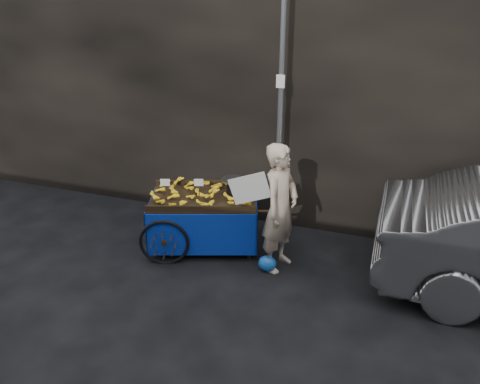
% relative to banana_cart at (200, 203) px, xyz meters
% --- Properties ---
extents(ground, '(80.00, 80.00, 0.00)m').
position_rel_banana_cart_xyz_m(ground, '(0.67, -0.55, -0.71)').
color(ground, black).
rests_on(ground, ground).
extents(building_wall, '(13.50, 2.00, 5.00)m').
position_rel_banana_cart_xyz_m(building_wall, '(1.06, 2.05, 1.79)').
color(building_wall, black).
rests_on(building_wall, ground).
extents(street_pole, '(0.12, 0.10, 4.00)m').
position_rel_banana_cart_xyz_m(street_pole, '(0.97, 0.75, 1.30)').
color(street_pole, slate).
rests_on(street_pole, ground).
extents(banana_cart, '(2.30, 1.57, 1.15)m').
position_rel_banana_cart_xyz_m(banana_cart, '(0.00, 0.00, 0.00)').
color(banana_cart, black).
rests_on(banana_cart, ground).
extents(vendor, '(0.95, 0.74, 1.80)m').
position_rel_banana_cart_xyz_m(vendor, '(1.24, -0.18, 0.19)').
color(vendor, tan).
rests_on(vendor, ground).
extents(plastic_bag, '(0.25, 0.20, 0.23)m').
position_rel_banana_cart_xyz_m(plastic_bag, '(1.14, -0.35, -0.60)').
color(plastic_bag, blue).
rests_on(plastic_bag, ground).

